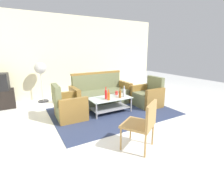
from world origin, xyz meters
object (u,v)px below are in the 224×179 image
(couch, at_px, (101,94))
(wicker_chair, at_px, (143,122))
(coffee_table, at_px, (110,103))
(armchair_left, at_px, (69,107))
(bottle_red, at_px, (106,94))
(bottle_clear, at_px, (124,93))
(pedestal_fan, at_px, (40,70))
(cup, at_px, (117,93))
(armchair_right, at_px, (148,96))
(bottle_orange, at_px, (109,96))
(bottle_brown, at_px, (120,94))

(couch, distance_m, wicker_chair, 2.52)
(coffee_table, relative_size, wicker_chair, 1.31)
(armchair_left, distance_m, bottle_red, 0.97)
(wicker_chair, bearing_deg, bottle_red, 51.59)
(bottle_clear, xyz_separation_m, wicker_chair, (-0.72, -1.63, -0.03))
(coffee_table, bearing_deg, pedestal_fan, 126.67)
(bottle_red, relative_size, cup, 3.15)
(armchair_left, relative_size, armchair_right, 1.00)
(bottle_red, height_order, pedestal_fan, pedestal_fan)
(bottle_orange, distance_m, cup, 0.56)
(couch, distance_m, bottle_red, 0.82)
(bottle_orange, bearing_deg, coffee_table, 52.46)
(bottle_clear, height_order, bottle_brown, bottle_clear)
(bottle_red, relative_size, bottle_clear, 1.06)
(armchair_right, bearing_deg, coffee_table, 85.34)
(bottle_orange, xyz_separation_m, pedestal_fan, (-1.28, 2.07, 0.50))
(armchair_left, distance_m, pedestal_fan, 1.93)
(couch, relative_size, bottle_brown, 6.78)
(couch, height_order, coffee_table, couch)
(bottle_red, distance_m, cup, 0.49)
(bottle_brown, bearing_deg, bottle_orange, -175.16)
(coffee_table, xyz_separation_m, pedestal_fan, (-1.41, 1.90, 0.74))
(bottle_clear, xyz_separation_m, bottle_orange, (-0.50, -0.05, -0.01))
(armchair_left, relative_size, cup, 8.50)
(armchair_right, relative_size, pedestal_fan, 0.67)
(armchair_right, xyz_separation_m, wicker_chair, (-1.59, -1.66, 0.21))
(bottle_clear, height_order, pedestal_fan, pedestal_fan)
(coffee_table, distance_m, bottle_red, 0.29)
(pedestal_fan, bearing_deg, armchair_right, -36.82)
(armchair_right, distance_m, cup, 0.98)
(bottle_clear, distance_m, bottle_orange, 0.50)
(bottle_brown, relative_size, wicker_chair, 0.32)
(couch, distance_m, bottle_brown, 0.90)
(coffee_table, height_order, bottle_clear, bottle_clear)
(coffee_table, bearing_deg, cup, 28.50)
(pedestal_fan, bearing_deg, armchair_left, -78.53)
(armchair_right, relative_size, bottle_red, 2.70)
(bottle_orange, height_order, wicker_chair, wicker_chair)
(bottle_red, bearing_deg, couch, 73.26)
(bottle_brown, bearing_deg, cup, 74.99)
(armchair_left, relative_size, bottle_clear, 2.85)
(armchair_right, height_order, bottle_red, armchair_right)
(cup, bearing_deg, bottle_brown, -105.01)
(bottle_red, relative_size, pedestal_fan, 0.25)
(armchair_left, height_order, bottle_clear, armchair_left)
(bottle_red, relative_size, wicker_chair, 0.37)
(armchair_right, relative_size, cup, 8.50)
(bottle_orange, relative_size, wicker_chair, 0.32)
(coffee_table, relative_size, cup, 11.00)
(bottle_red, bearing_deg, wicker_chair, -97.09)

